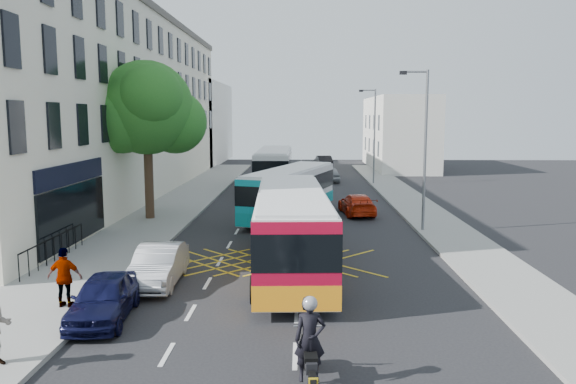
# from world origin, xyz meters

# --- Properties ---
(ground) EXTENTS (120.00, 120.00, 0.00)m
(ground) POSITION_xyz_m (0.00, 0.00, 0.00)
(ground) COLOR black
(ground) RESTS_ON ground
(pavement_left) EXTENTS (5.00, 70.00, 0.15)m
(pavement_left) POSITION_xyz_m (-8.50, 15.00, 0.07)
(pavement_left) COLOR gray
(pavement_left) RESTS_ON ground
(pavement_right) EXTENTS (3.00, 70.00, 0.15)m
(pavement_right) POSITION_xyz_m (7.50, 15.00, 0.07)
(pavement_right) COLOR gray
(pavement_right) RESTS_ON ground
(terrace_main) EXTENTS (8.30, 45.00, 13.50)m
(terrace_main) POSITION_xyz_m (-14.00, 24.49, 6.76)
(terrace_main) COLOR #EBE2C4
(terrace_main) RESTS_ON ground
(terrace_far) EXTENTS (8.00, 20.00, 10.00)m
(terrace_far) POSITION_xyz_m (-14.00, 55.00, 5.00)
(terrace_far) COLOR silver
(terrace_far) RESTS_ON ground
(building_right) EXTENTS (6.00, 18.00, 8.00)m
(building_right) POSITION_xyz_m (11.00, 48.00, 4.00)
(building_right) COLOR silver
(building_right) RESTS_ON ground
(street_tree) EXTENTS (6.30, 5.70, 8.80)m
(street_tree) POSITION_xyz_m (-8.51, 14.97, 6.29)
(street_tree) COLOR #382619
(street_tree) RESTS_ON pavement_left
(lamp_near) EXTENTS (1.45, 0.15, 8.00)m
(lamp_near) POSITION_xyz_m (6.20, 12.00, 4.62)
(lamp_near) COLOR slate
(lamp_near) RESTS_ON pavement_right
(lamp_far) EXTENTS (1.45, 0.15, 8.00)m
(lamp_far) POSITION_xyz_m (6.20, 32.00, 4.62)
(lamp_far) COLOR slate
(lamp_far) RESTS_ON pavement_right
(railings) EXTENTS (0.08, 5.60, 1.14)m
(railings) POSITION_xyz_m (-9.70, 5.30, 0.72)
(railings) COLOR black
(railings) RESTS_ON pavement_left
(bus_near) EXTENTS (3.15, 11.25, 3.13)m
(bus_near) POSITION_xyz_m (-0.24, 4.64, 1.65)
(bus_near) COLOR silver
(bus_near) RESTS_ON ground
(bus_mid) EXTENTS (5.44, 10.52, 2.89)m
(bus_mid) POSITION_xyz_m (-0.53, 16.08, 1.52)
(bus_mid) COLOR silver
(bus_mid) RESTS_ON ground
(bus_far) EXTENTS (2.87, 11.40, 3.21)m
(bus_far) POSITION_xyz_m (-2.16, 29.70, 1.69)
(bus_far) COLOR silver
(bus_far) RESTS_ON ground
(motorbike) EXTENTS (0.72, 2.33, 2.06)m
(motorbike) POSITION_xyz_m (0.34, -4.56, 0.97)
(motorbike) COLOR black
(motorbike) RESTS_ON ground
(parked_car_blue) EXTENTS (1.88, 3.98, 1.32)m
(parked_car_blue) POSITION_xyz_m (-5.60, -0.64, 0.66)
(parked_car_blue) COLOR black
(parked_car_blue) RESTS_ON ground
(parked_car_silver) EXTENTS (1.56, 4.21, 1.37)m
(parked_car_silver) POSITION_xyz_m (-4.90, 2.87, 0.69)
(parked_car_silver) COLOR #999BA0
(parked_car_silver) RESTS_ON ground
(red_hatchback) EXTENTS (2.19, 4.47, 1.25)m
(red_hatchback) POSITION_xyz_m (3.45, 17.17, 0.63)
(red_hatchback) COLOR #BB2208
(red_hatchback) RESTS_ON ground
(distant_car_grey) EXTENTS (2.75, 5.38, 1.46)m
(distant_car_grey) POSITION_xyz_m (0.03, 38.34, 0.73)
(distant_car_grey) COLOR #414448
(distant_car_grey) RESTS_ON ground
(distant_car_silver) EXTENTS (2.21, 4.37, 1.43)m
(distant_car_silver) POSITION_xyz_m (2.50, 34.25, 0.71)
(distant_car_silver) COLOR #9C9FA3
(distant_car_silver) RESTS_ON ground
(distant_car_dark) EXTENTS (2.10, 4.58, 1.45)m
(distant_car_dark) POSITION_xyz_m (2.51, 47.44, 0.73)
(distant_car_dark) COLOR black
(distant_car_dark) RESTS_ON ground
(pedestrian_far) EXTENTS (1.09, 0.50, 1.83)m
(pedestrian_far) POSITION_xyz_m (-7.00, 0.02, 1.06)
(pedestrian_far) COLOR gray
(pedestrian_far) RESTS_ON pavement_left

